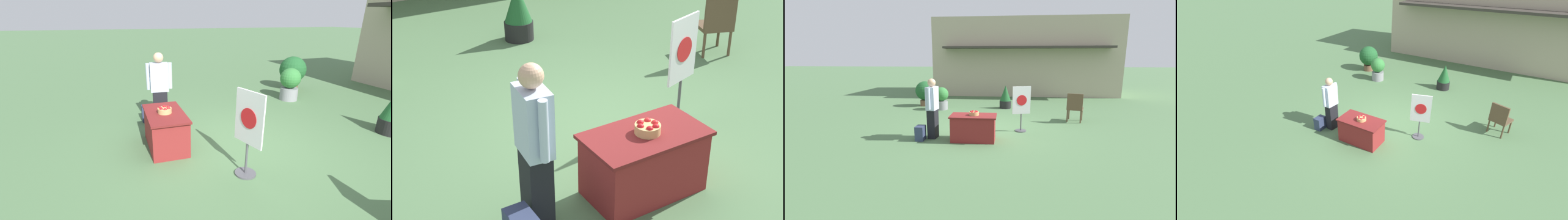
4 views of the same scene
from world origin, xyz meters
TOP-DOWN VIEW (x-y plane):
  - ground_plane at (0.00, 0.00)m, footprint 120.00×120.00m
  - storefront_building at (1.66, 9.68)m, footprint 11.29×5.49m
  - display_table at (-0.38, -1.31)m, footprint 1.32×0.75m
  - apple_basket at (-0.36, -1.31)m, footprint 0.28×0.28m
  - person_visitor at (-1.61, -1.19)m, footprint 0.30×0.61m
  - backpack at (-1.92, -1.45)m, footprint 0.24×0.34m
  - poster_board at (1.04, -0.22)m, footprint 0.58×0.36m
  - patio_chair at (3.10, 1.26)m, footprint 0.71×0.71m
  - potted_plant_far_left at (0.52, 3.73)m, footprint 0.54×0.54m
  - potted_plant_near_left at (-2.41, 3.12)m, footprint 0.64×0.64m
  - potted_plant_near_right at (-3.46, 3.98)m, footprint 0.93×0.93m

SIDE VIEW (x-z plane):
  - ground_plane at x=0.00m, z-range 0.00..0.00m
  - backpack at x=-1.92m, z-range 0.00..0.42m
  - display_table at x=-0.38m, z-range 0.00..0.74m
  - potted_plant_far_left at x=0.52m, z-range -0.01..1.06m
  - potted_plant_near_left at x=-2.41m, z-range 0.04..1.07m
  - patio_chair at x=3.10m, z-range 0.06..1.13m
  - potted_plant_near_right at x=-3.46m, z-range 0.09..1.31m
  - apple_basket at x=-0.36m, z-range 0.74..0.87m
  - poster_board at x=1.04m, z-range 0.08..1.54m
  - person_visitor at x=-1.61m, z-range 0.02..1.79m
  - storefront_building at x=1.66m, z-range 0.00..4.74m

